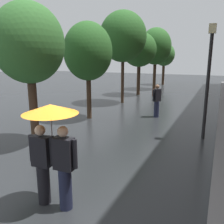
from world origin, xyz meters
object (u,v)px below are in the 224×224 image
Objects in this scene: street_tree_2 at (123,37)px; pedestrian_walking_midground at (157,100)px; street_lamp_post at (209,74)px; street_tree_4 at (156,47)px; couple_under_umbrella at (52,142)px; street_tree_0 at (29,44)px; street_tree_5 at (164,55)px; street_tree_3 at (139,50)px; street_tree_1 at (88,52)px.

pedestrian_walking_midground is (3.08, -2.94, -3.38)m from street_tree_2.
street_lamp_post is 2.46× the size of pedestrian_walking_midground.
couple_under_umbrella is at bearing -81.06° from street_tree_4.
street_tree_0 is 20.39m from street_tree_5.
pedestrian_walking_midground is at bearing -43.64° from street_tree_2.
street_tree_5 reaches higher than pedestrian_walking_midground.
street_tree_3 is at bearing 92.40° from street_tree_2.
street_tree_3 is at bearing 91.41° from street_tree_0.
street_tree_1 is 4.15m from pedestrian_walking_midground.
street_tree_4 is 3.39× the size of pedestrian_walking_midground.
pedestrian_walking_midground is at bearing 90.01° from couple_under_umbrella.
pedestrian_walking_midground is (3.08, -14.85, -2.37)m from street_tree_5.
pedestrian_walking_midground is at bearing -64.33° from street_tree_3.
pedestrian_walking_midground is at bearing 134.75° from street_lamp_post.
pedestrian_walking_midground is (2.97, -10.70, -3.08)m from street_tree_4.
street_tree_4 is at bearing 112.39° from street_lamp_post.
pedestrian_walking_midground is at bearing -78.29° from street_tree_5.
street_tree_5 is at bearing 90.26° from street_tree_1.
street_tree_2 is at bearing -90.81° from street_tree_4.
street_tree_3 is (-0.30, 12.28, 0.16)m from street_tree_0.
couple_under_umbrella is 8.22m from pedestrian_walking_midground.
street_tree_2 reaches higher than pedestrian_walking_midground.
street_lamp_post is (5.70, -9.22, -1.16)m from street_tree_3.
street_tree_3 reaches higher than street_tree_1.
street_tree_3 is at bearing -91.17° from street_tree_5.
street_tree_2 reaches higher than street_tree_3.
couple_under_umbrella is (3.08, -11.14, -2.88)m from street_tree_2.
street_tree_5 is at bearing 88.83° from street_tree_3.
street_tree_3 is 1.20× the size of street_lamp_post.
street_lamp_post reaches higher than couple_under_umbrella.
pedestrian_walking_midground is (-0.00, 8.20, -0.50)m from couple_under_umbrella.
street_tree_1 is at bearing 90.92° from street_tree_0.
street_tree_2 reaches higher than street_lamp_post.
street_lamp_post is (5.54, -5.42, -1.85)m from street_tree_2.
street_tree_0 is 2.23× the size of couple_under_umbrella.
street_tree_0 is 8.52m from street_tree_2.
street_tree_3 is 1.10× the size of street_tree_5.
couple_under_umbrella is at bearing -77.76° from street_tree_3.
street_tree_1 is 12.35m from street_tree_4.
street_lamp_post is (5.43, -13.18, -1.55)m from street_tree_4.
street_lamp_post is (5.39, 3.06, -1.00)m from street_tree_0.
street_tree_0 is 16.25m from street_tree_4.
street_tree_0 reaches higher than street_lamp_post.
street_tree_2 is at bearing 105.47° from couple_under_umbrella.
street_tree_4 is 1.25× the size of street_tree_5.
street_tree_1 is 1.13× the size of street_lamp_post.
street_tree_1 is 1.03× the size of street_tree_5.
street_tree_5 is (0.01, 11.91, -1.01)m from street_tree_2.
street_tree_0 is 2.84× the size of pedestrian_walking_midground.
pedestrian_walking_midground is at bearing -74.47° from street_tree_4.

